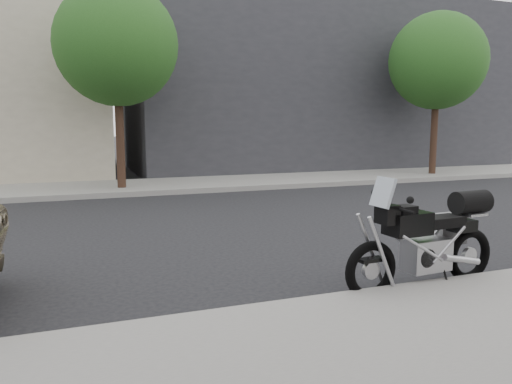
% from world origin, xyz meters
% --- Properties ---
extents(ground, '(120.00, 120.00, 0.00)m').
position_xyz_m(ground, '(0.00, 0.00, 0.00)').
color(ground, black).
rests_on(ground, ground).
extents(far_sidewalk, '(44.00, 3.00, 0.15)m').
position_xyz_m(far_sidewalk, '(0.00, -6.50, 0.07)').
color(far_sidewalk, gray).
rests_on(far_sidewalk, ground).
extents(far_building_dark, '(16.00, 11.00, 7.00)m').
position_xyz_m(far_building_dark, '(-7.00, -13.50, 3.50)').
color(far_building_dark, '#2A2A30').
rests_on(far_building_dark, ground).
extents(street_tree_left, '(3.40, 3.40, 5.70)m').
position_xyz_m(street_tree_left, '(-9.00, -6.00, 4.14)').
color(street_tree_left, '#362318').
rests_on(street_tree_left, far_sidewalk).
extents(street_tree_mid, '(3.40, 3.40, 5.70)m').
position_xyz_m(street_tree_mid, '(2.00, -6.00, 4.14)').
color(street_tree_mid, '#362318').
rests_on(street_tree_mid, far_sidewalk).
extents(motorcycle, '(2.25, 0.83, 1.42)m').
position_xyz_m(motorcycle, '(-0.76, 3.87, 0.61)').
color(motorcycle, black).
rests_on(motorcycle, ground).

